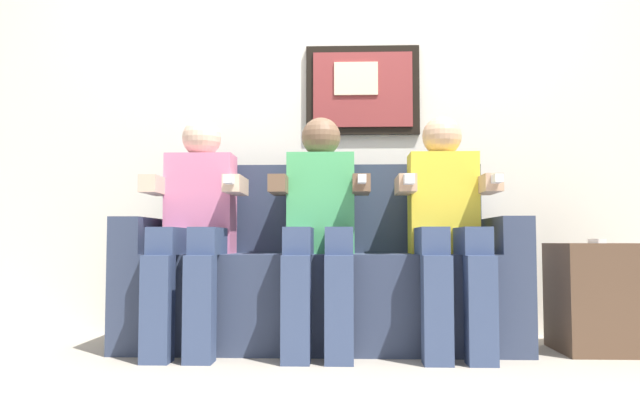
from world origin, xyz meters
name	(u,v)px	position (x,y,z in m)	size (l,w,h in m)	color
ground_plane	(319,359)	(0.00, 0.00, 0.00)	(5.57, 5.57, 0.00)	#9E9384
back_wall_assembly	(325,101)	(0.01, 0.76, 1.30)	(4.29, 0.10, 2.60)	silver
couch	(321,282)	(0.00, 0.33, 0.31)	(1.89, 0.58, 0.90)	#333D56
person_on_left	(195,221)	(-0.59, 0.16, 0.61)	(0.46, 0.56, 1.11)	pink
person_in_middle	(320,220)	(0.00, 0.16, 0.61)	(0.46, 0.56, 1.11)	#4CB266
person_on_right	(447,220)	(0.59, 0.16, 0.61)	(0.46, 0.56, 1.11)	yellow
side_table_right	(600,297)	(1.29, 0.22, 0.25)	(0.40, 0.40, 0.50)	brown
spare_remote_on_table	(597,241)	(1.27, 0.17, 0.51)	(0.04, 0.13, 0.02)	white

